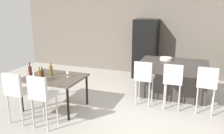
{
  "coord_description": "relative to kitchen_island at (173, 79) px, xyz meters",
  "views": [
    {
      "loc": [
        1.12,
        -4.8,
        2.31
      ],
      "look_at": [
        -0.74,
        0.27,
        0.85
      ],
      "focal_mm": 37.96,
      "sensor_mm": 36.0,
      "label": 1
    }
  ],
  "objects": [
    {
      "name": "wine_glass_right",
      "position": [
        -2.12,
        -1.57,
        0.4
      ],
      "size": [
        0.07,
        0.07,
        0.17
      ],
      "color": "silver",
      "rests_on": "dining_table"
    },
    {
      "name": "dining_chair_near",
      "position": [
        -2.69,
        -2.51,
        0.24
      ],
      "size": [
        0.4,
        0.4,
        1.05
      ],
      "color": "beige",
      "rests_on": "ground_plane"
    },
    {
      "name": "back_wall",
      "position": [
        -0.61,
        1.81,
        0.99
      ],
      "size": [
        10.0,
        0.12,
        2.9
      ],
      "primitive_type": "cube",
      "color": "#665B51",
      "rests_on": "ground_plane"
    },
    {
      "name": "fruit_bowl",
      "position": [
        -0.21,
        0.03,
        0.5
      ],
      "size": [
        0.3,
        0.3,
        0.07
      ],
      "primitive_type": "cylinder",
      "color": "beige",
      "rests_on": "kitchen_island"
    },
    {
      "name": "dining_table",
      "position": [
        -2.41,
        -1.66,
        0.21
      ],
      "size": [
        1.27,
        0.98,
        0.74
      ],
      "color": "#4C4238",
      "rests_on": "ground_plane"
    },
    {
      "name": "wine_glass_middle",
      "position": [
        -2.67,
        -2.0,
        0.4
      ],
      "size": [
        0.07,
        0.07,
        0.17
      ],
      "color": "silver",
      "rests_on": "dining_table"
    },
    {
      "name": "bar_chair_middle",
      "position": [
        0.07,
        -0.8,
        0.24
      ],
      "size": [
        0.41,
        0.41,
        1.05
      ],
      "color": "beige",
      "rests_on": "ground_plane"
    },
    {
      "name": "wine_bottle_end",
      "position": [
        -2.91,
        -1.81,
        0.4
      ],
      "size": [
        0.07,
        0.07,
        0.32
      ],
      "color": "#471E19",
      "rests_on": "dining_table"
    },
    {
      "name": "kitchen_island",
      "position": [
        0.0,
        0.0,
        0.0
      ],
      "size": [
        1.62,
        0.83,
        0.92
      ],
      "primitive_type": "cube",
      "color": "#383330",
      "rests_on": "ground_plane"
    },
    {
      "name": "wine_bottle_far",
      "position": [
        -2.47,
        -2.07,
        0.41
      ],
      "size": [
        0.06,
        0.06,
        0.32
      ],
      "color": "brown",
      "rests_on": "dining_table"
    },
    {
      "name": "wine_bottle_left",
      "position": [
        -2.52,
        -1.92,
        0.39
      ],
      "size": [
        0.07,
        0.07,
        0.28
      ],
      "color": "#471E19",
      "rests_on": "dining_table"
    },
    {
      "name": "ground_plane",
      "position": [
        -0.61,
        -1.1,
        -0.46
      ],
      "size": [
        10.0,
        10.0,
        0.0
      ],
      "primitive_type": "plane",
      "color": "#ADA89E"
    },
    {
      "name": "dining_chair_far",
      "position": [
        -2.12,
        -2.51,
        0.24
      ],
      "size": [
        0.41,
        0.41,
        1.05
      ],
      "color": "beige",
      "rests_on": "ground_plane"
    },
    {
      "name": "wine_bottle_corner",
      "position": [
        -2.52,
        -1.59,
        0.4
      ],
      "size": [
        0.08,
        0.08,
        0.29
      ],
      "color": "brown",
      "rests_on": "dining_table"
    },
    {
      "name": "bar_chair_right",
      "position": [
        0.77,
        -0.8,
        0.24
      ],
      "size": [
        0.41,
        0.41,
        1.05
      ],
      "color": "beige",
      "rests_on": "ground_plane"
    },
    {
      "name": "bar_chair_left",
      "position": [
        -0.58,
        -0.8,
        0.24
      ],
      "size": [
        0.41,
        0.41,
        1.05
      ],
      "color": "beige",
      "rests_on": "ground_plane"
    },
    {
      "name": "refrigerator",
      "position": [
        -1.02,
        1.37,
        0.46
      ],
      "size": [
        0.72,
        0.68,
        1.84
      ],
      "primitive_type": "cube",
      "color": "black",
      "rests_on": "ground_plane"
    }
  ]
}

